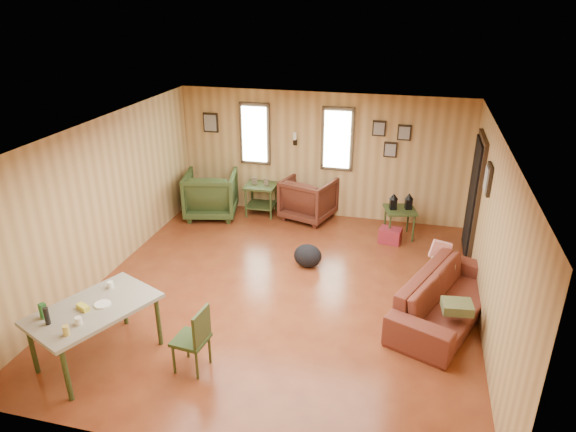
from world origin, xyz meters
name	(u,v)px	position (x,y,z in m)	size (l,w,h in m)	color
room	(297,211)	(0.17, 0.27, 1.21)	(5.54, 6.04, 2.44)	brown
sofa	(448,291)	(2.31, -0.09, 0.42)	(2.14, 0.63, 0.84)	maroon
recliner_brown	(309,196)	(-0.17, 2.74, 0.45)	(0.88, 0.83, 0.91)	#4E2317
recliner_green	(211,192)	(-2.05, 2.41, 0.49)	(0.96, 0.90, 0.99)	#2E3F1C
end_table	(261,194)	(-1.12, 2.71, 0.42)	(0.61, 0.55, 0.76)	#33441E
side_table	(400,208)	(1.56, 2.32, 0.57)	(0.64, 0.64, 0.84)	#33441E
cooler	(390,236)	(1.44, 2.05, 0.13)	(0.41, 0.32, 0.27)	maroon
backpack	(308,256)	(0.21, 0.84, 0.19)	(0.53, 0.46, 0.39)	black
sofa_pillows	(449,280)	(2.31, 0.08, 0.49)	(0.55, 1.59, 0.33)	#4C522D
dining_table	(93,312)	(-1.73, -1.97, 0.65)	(1.34, 1.63, 0.92)	gray
dining_chair	(195,336)	(-0.52, -1.87, 0.46)	(0.41, 0.41, 0.82)	#2E3F1C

